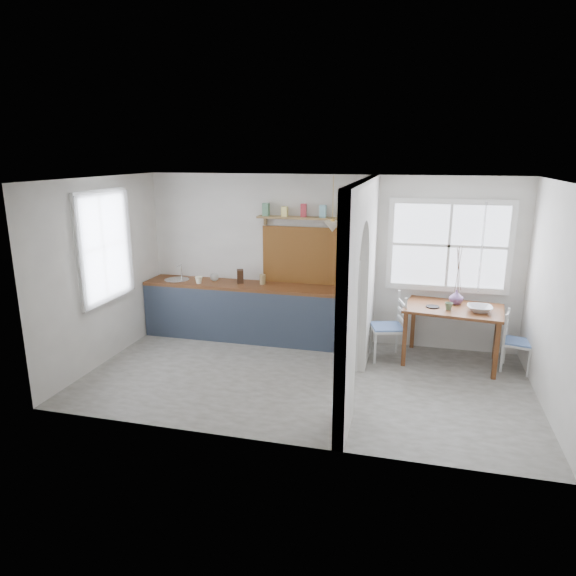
% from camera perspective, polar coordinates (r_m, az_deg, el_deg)
% --- Properties ---
extents(floor, '(5.80, 3.20, 0.01)m').
position_cam_1_polar(floor, '(6.93, 1.79, -10.02)').
color(floor, '#9C9992').
rests_on(floor, ground).
extents(ceiling, '(5.80, 3.20, 0.01)m').
position_cam_1_polar(ceiling, '(6.30, 1.98, 11.97)').
color(ceiling, silver).
rests_on(ceiling, walls).
extents(walls, '(5.81, 3.21, 2.60)m').
position_cam_1_polar(walls, '(6.50, 1.88, 0.44)').
color(walls, silver).
rests_on(walls, floor).
extents(partition, '(0.12, 3.20, 2.60)m').
position_cam_1_polar(partition, '(6.41, 8.12, 1.49)').
color(partition, silver).
rests_on(partition, floor).
extents(kitchen_window, '(0.10, 1.16, 1.50)m').
position_cam_1_polar(kitchen_window, '(7.56, -19.92, 4.32)').
color(kitchen_window, white).
rests_on(kitchen_window, walls).
extents(nook_window, '(1.76, 0.10, 1.30)m').
position_cam_1_polar(nook_window, '(7.83, 17.45, 4.49)').
color(nook_window, white).
rests_on(nook_window, walls).
extents(counter, '(3.50, 0.60, 0.90)m').
position_cam_1_polar(counter, '(8.25, -3.87, -2.55)').
color(counter, '#613014').
rests_on(counter, floor).
extents(sink, '(0.40, 0.40, 0.02)m').
position_cam_1_polar(sink, '(8.59, -12.25, 0.85)').
color(sink, silver).
rests_on(sink, counter).
extents(backsplash, '(1.65, 0.03, 0.90)m').
position_cam_1_polar(backsplash, '(8.03, 2.87, 3.57)').
color(backsplash, brown).
rests_on(backsplash, walls).
extents(shelf, '(1.75, 0.20, 0.21)m').
position_cam_1_polar(shelf, '(7.85, 2.81, 8.10)').
color(shelf, '#9A7945').
rests_on(shelf, walls).
extents(pendant_lamp, '(0.26, 0.26, 0.16)m').
position_cam_1_polar(pendant_lamp, '(7.47, 4.96, 6.81)').
color(pendant_lamp, beige).
rests_on(pendant_lamp, ceiling).
extents(utensil_rail, '(0.02, 0.50, 0.02)m').
position_cam_1_polar(utensil_rail, '(7.24, 8.16, 3.00)').
color(utensil_rail, silver).
rests_on(utensil_rail, partition).
extents(dining_table, '(1.42, 1.05, 0.82)m').
position_cam_1_polar(dining_table, '(7.66, 17.71, -4.99)').
color(dining_table, '#613014').
rests_on(dining_table, floor).
extents(chair_left, '(0.55, 0.55, 0.97)m').
position_cam_1_polar(chair_left, '(7.55, 10.95, -4.23)').
color(chair_left, silver).
rests_on(chair_left, floor).
extents(chair_right, '(0.45, 0.45, 0.82)m').
position_cam_1_polar(chair_right, '(7.71, 24.18, -5.47)').
color(chair_right, silver).
rests_on(chair_right, floor).
extents(kettle, '(0.24, 0.21, 0.25)m').
position_cam_1_polar(kettle, '(7.63, 6.29, 0.39)').
color(kettle, white).
rests_on(kettle, counter).
extents(mug_a, '(0.13, 0.13, 0.11)m').
position_cam_1_polar(mug_a, '(8.25, -9.89, 0.86)').
color(mug_a, white).
rests_on(mug_a, counter).
extents(mug_b, '(0.18, 0.18, 0.11)m').
position_cam_1_polar(mug_b, '(8.40, -8.19, 1.18)').
color(mug_b, silver).
rests_on(mug_b, counter).
extents(knife_block, '(0.14, 0.16, 0.22)m').
position_cam_1_polar(knife_block, '(8.19, -5.33, 1.30)').
color(knife_block, '#412714').
rests_on(knife_block, counter).
extents(jar, '(0.10, 0.10, 0.15)m').
position_cam_1_polar(jar, '(8.10, -2.83, 0.97)').
color(jar, olive).
rests_on(jar, counter).
extents(towel_magenta, '(0.02, 0.03, 0.51)m').
position_cam_1_polar(towel_magenta, '(7.66, 7.70, -5.48)').
color(towel_magenta, '#B61A6C').
rests_on(towel_magenta, counter).
extents(towel_orange, '(0.02, 0.03, 0.45)m').
position_cam_1_polar(towel_orange, '(7.61, 7.64, -5.81)').
color(towel_orange, orange).
rests_on(towel_orange, counter).
extents(bowl, '(0.34, 0.34, 0.08)m').
position_cam_1_polar(bowl, '(7.44, 20.52, -2.17)').
color(bowl, silver).
rests_on(bowl, dining_table).
extents(table_cup, '(0.14, 0.14, 0.10)m').
position_cam_1_polar(table_cup, '(7.38, 17.42, -1.95)').
color(table_cup, '#5C7C57').
rests_on(table_cup, dining_table).
extents(plate, '(0.22, 0.22, 0.02)m').
position_cam_1_polar(plate, '(7.45, 15.78, -2.01)').
color(plate, black).
rests_on(plate, dining_table).
extents(vase, '(0.23, 0.23, 0.20)m').
position_cam_1_polar(vase, '(7.69, 18.19, -0.96)').
color(vase, '#6D4A81').
rests_on(vase, dining_table).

